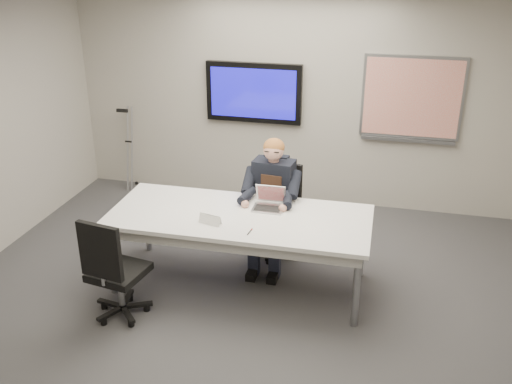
% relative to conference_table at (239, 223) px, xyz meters
% --- Properties ---
extents(floor, '(6.00, 6.00, 0.02)m').
position_rel_conference_table_xyz_m(floor, '(0.08, -0.66, -0.72)').
color(floor, '#363638').
rests_on(floor, ground).
extents(ceiling, '(6.00, 6.00, 0.02)m').
position_rel_conference_table_xyz_m(ceiling, '(0.08, -0.66, 2.08)').
color(ceiling, silver).
rests_on(ceiling, wall_back).
extents(wall_back, '(6.00, 0.02, 2.80)m').
position_rel_conference_table_xyz_m(wall_back, '(0.08, 2.34, 0.68)').
color(wall_back, '#A9A499').
rests_on(wall_back, ground).
extents(conference_table, '(2.66, 1.14, 0.81)m').
position_rel_conference_table_xyz_m(conference_table, '(0.00, 0.00, 0.00)').
color(conference_table, white).
rests_on(conference_table, ground).
extents(tv_display, '(1.30, 0.09, 0.80)m').
position_rel_conference_table_xyz_m(tv_display, '(-0.42, 2.29, 0.78)').
color(tv_display, black).
rests_on(tv_display, wall_back).
extents(whiteboard, '(1.25, 0.08, 1.10)m').
position_rel_conference_table_xyz_m(whiteboard, '(1.63, 2.31, 0.81)').
color(whiteboard, gray).
rests_on(whiteboard, wall_back).
extents(office_chair_far, '(0.66, 0.66, 1.08)m').
position_rel_conference_table_xyz_m(office_chair_far, '(0.23, 0.75, -0.38)').
color(office_chair_far, black).
rests_on(office_chair_far, ground).
extents(office_chair_near, '(0.59, 0.59, 1.08)m').
position_rel_conference_table_xyz_m(office_chair_near, '(-0.98, -0.84, -0.38)').
color(office_chair_near, black).
rests_on(office_chair_near, ground).
extents(seated_person, '(0.46, 0.80, 1.43)m').
position_rel_conference_table_xyz_m(seated_person, '(0.21, 0.49, -0.14)').
color(seated_person, '#1E2132').
rests_on(seated_person, office_chair_far).
extents(crutch, '(0.25, 0.57, 1.30)m').
position_rel_conference_table_xyz_m(crutch, '(-2.24, 2.14, -0.09)').
color(crutch, '#ACAEB4').
rests_on(crutch, ground).
extents(laptop, '(0.32, 0.30, 0.22)m').
position_rel_conference_table_xyz_m(laptop, '(0.25, 0.25, 0.15)').
color(laptop, '#BBBBBD').
rests_on(laptop, conference_table).
extents(name_tent, '(0.24, 0.11, 0.09)m').
position_rel_conference_table_xyz_m(name_tent, '(-0.23, -0.25, 0.14)').
color(name_tent, white).
rests_on(name_tent, conference_table).
extents(pen, '(0.02, 0.13, 0.01)m').
position_rel_conference_table_xyz_m(pen, '(0.20, -0.34, 0.10)').
color(pen, black).
rests_on(pen, conference_table).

